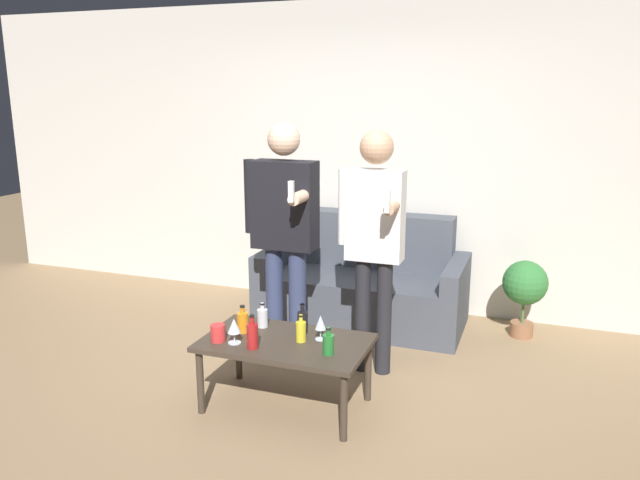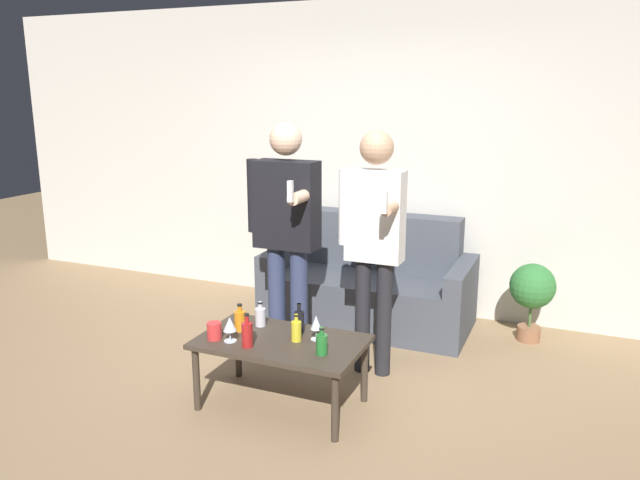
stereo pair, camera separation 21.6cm
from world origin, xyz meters
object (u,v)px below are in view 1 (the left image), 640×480
(couch, at_px, (363,285))
(bottle_orange, at_px, (302,321))
(person_standing_left, at_px, (284,224))
(coffee_table, at_px, (286,348))
(person_standing_right, at_px, (374,231))

(couch, bearing_deg, bottle_orange, -89.41)
(couch, distance_m, person_standing_left, 1.19)
(coffee_table, distance_m, person_standing_left, 0.99)
(coffee_table, bearing_deg, bottle_orange, 71.23)
(couch, relative_size, bottle_orange, 8.92)
(bottle_orange, relative_size, person_standing_right, 0.11)
(bottle_orange, bearing_deg, coffee_table, -108.77)
(couch, xyz_separation_m, person_standing_right, (0.33, -0.94, 0.70))
(person_standing_right, bearing_deg, person_standing_left, 177.10)
(couch, distance_m, person_standing_right, 1.22)
(couch, distance_m, bottle_orange, 1.47)
(person_standing_right, bearing_deg, bottle_orange, -121.22)
(person_standing_right, bearing_deg, coffee_table, -118.61)
(person_standing_left, distance_m, person_standing_right, 0.67)
(coffee_table, height_order, bottle_orange, bottle_orange)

